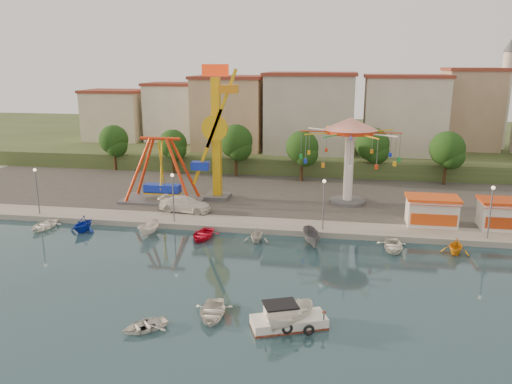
% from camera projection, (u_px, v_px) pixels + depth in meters
% --- Properties ---
extents(ground, '(200.00, 200.00, 0.00)m').
position_uv_depth(ground, '(216.00, 282.00, 40.52)').
color(ground, '#15303C').
rests_on(ground, ground).
extents(quay_deck, '(200.00, 100.00, 0.60)m').
position_uv_depth(quay_deck, '(293.00, 150.00, 99.57)').
color(quay_deck, '#9E998E').
rests_on(quay_deck, ground).
extents(asphalt_pad, '(90.00, 28.00, 0.01)m').
position_uv_depth(asphalt_pad, '(270.00, 187.00, 68.98)').
color(asphalt_pad, '#4C4944').
rests_on(asphalt_pad, quay_deck).
extents(hill_terrace, '(200.00, 60.00, 3.00)m').
position_uv_depth(hill_terrace, '(295.00, 141.00, 104.03)').
color(hill_terrace, '#384C26').
rests_on(hill_terrace, ground).
extents(pirate_ship_ride, '(10.00, 5.00, 8.00)m').
position_uv_depth(pirate_ship_ride, '(162.00, 171.00, 61.08)').
color(pirate_ship_ride, '#59595E').
rests_on(pirate_ship_ride, quay_deck).
extents(kamikaze_tower, '(4.54, 3.10, 16.50)m').
position_uv_depth(kamikaze_tower, '(218.00, 136.00, 60.91)').
color(kamikaze_tower, '#59595E').
rests_on(kamikaze_tower, quay_deck).
extents(wave_swinger, '(11.60, 11.60, 10.40)m').
position_uv_depth(wave_swinger, '(350.00, 141.00, 59.28)').
color(wave_swinger, '#59595E').
rests_on(wave_swinger, quay_deck).
extents(booth_left, '(5.40, 3.78, 3.08)m').
position_uv_depth(booth_left, '(432.00, 211.00, 52.51)').
color(booth_left, white).
rests_on(booth_left, quay_deck).
extents(booth_mid, '(5.40, 3.78, 3.08)m').
position_uv_depth(booth_mid, '(506.00, 214.00, 51.30)').
color(booth_mid, white).
rests_on(booth_mid, quay_deck).
extents(lamp_post_0, '(0.14, 0.14, 5.00)m').
position_uv_depth(lamp_post_0, '(37.00, 192.00, 56.11)').
color(lamp_post_0, '#59595E').
rests_on(lamp_post_0, quay_deck).
extents(lamp_post_1, '(0.14, 0.14, 5.00)m').
position_uv_depth(lamp_post_1, '(173.00, 199.00, 53.46)').
color(lamp_post_1, '#59595E').
rests_on(lamp_post_1, quay_deck).
extents(lamp_post_2, '(0.14, 0.14, 5.00)m').
position_uv_depth(lamp_post_2, '(323.00, 206.00, 50.81)').
color(lamp_post_2, '#59595E').
rests_on(lamp_post_2, quay_deck).
extents(lamp_post_3, '(0.14, 0.14, 5.00)m').
position_uv_depth(lamp_post_3, '(490.00, 214.00, 48.16)').
color(lamp_post_3, '#59595E').
rests_on(lamp_post_3, quay_deck).
extents(tree_0, '(4.60, 4.60, 7.19)m').
position_uv_depth(tree_0, '(114.00, 140.00, 78.71)').
color(tree_0, '#382314').
rests_on(tree_0, quay_deck).
extents(tree_1, '(4.35, 4.35, 6.80)m').
position_uv_depth(tree_1, '(173.00, 144.00, 76.42)').
color(tree_1, '#382314').
rests_on(tree_1, quay_deck).
extents(tree_2, '(5.02, 5.02, 7.85)m').
position_uv_depth(tree_2, '(236.00, 141.00, 74.17)').
color(tree_2, '#382314').
rests_on(tree_2, quay_deck).
extents(tree_3, '(4.68, 4.68, 7.32)m').
position_uv_depth(tree_3, '(302.00, 147.00, 71.23)').
color(tree_3, '#382314').
rests_on(tree_3, quay_deck).
extents(tree_4, '(4.86, 4.86, 7.60)m').
position_uv_depth(tree_4, '(373.00, 144.00, 72.38)').
color(tree_4, '#382314').
rests_on(tree_4, quay_deck).
extents(tree_5, '(4.83, 4.83, 7.54)m').
position_uv_depth(tree_5, '(447.00, 149.00, 69.00)').
color(tree_5, '#382314').
rests_on(tree_5, quay_deck).
extents(building_0, '(9.26, 9.53, 11.87)m').
position_uv_depth(building_0, '(96.00, 111.00, 87.73)').
color(building_0, beige).
rests_on(building_0, hill_terrace).
extents(building_1, '(12.33, 9.01, 8.63)m').
position_uv_depth(building_1, '(172.00, 119.00, 91.21)').
color(building_1, silver).
rests_on(building_1, hill_terrace).
extents(building_2, '(11.95, 9.28, 11.23)m').
position_uv_depth(building_2, '(243.00, 112.00, 89.26)').
color(building_2, tan).
rests_on(building_2, hill_terrace).
extents(building_3, '(12.59, 10.50, 9.20)m').
position_uv_depth(building_3, '(319.00, 122.00, 84.22)').
color(building_3, beige).
rests_on(building_3, hill_terrace).
extents(building_4, '(10.75, 9.23, 9.24)m').
position_uv_depth(building_4, '(399.00, 121.00, 85.23)').
color(building_4, beige).
rests_on(building_4, hill_terrace).
extents(building_5, '(12.77, 10.96, 11.21)m').
position_uv_depth(building_5, '(485.00, 118.00, 80.99)').
color(building_5, tan).
rests_on(building_5, hill_terrace).
extents(minaret, '(2.80, 2.80, 18.00)m').
position_uv_depth(minaret, '(505.00, 92.00, 82.90)').
color(minaret, silver).
rests_on(minaret, hill_terrace).
extents(cabin_motorboat, '(5.37, 3.66, 1.77)m').
position_uv_depth(cabin_motorboat, '(287.00, 321.00, 33.48)').
color(cabin_motorboat, white).
rests_on(cabin_motorboat, ground).
extents(rowboat_a, '(3.19, 4.13, 0.79)m').
position_uv_depth(rowboat_a, '(212.00, 312.00, 34.82)').
color(rowboat_a, silver).
rests_on(rowboat_a, ground).
extents(rowboat_b, '(3.74, 3.67, 0.63)m').
position_uv_depth(rowboat_b, '(145.00, 325.00, 33.16)').
color(rowboat_b, white).
rests_on(rowboat_b, ground).
extents(skiff, '(3.79, 4.28, 1.62)m').
position_uv_depth(skiff, '(290.00, 318.00, 33.19)').
color(skiff, silver).
rests_on(skiff, ground).
extents(van, '(6.14, 2.87, 1.73)m').
position_uv_depth(van, '(185.00, 204.00, 57.41)').
color(van, white).
rests_on(van, quay_deck).
extents(moored_boat_0, '(2.92, 3.95, 0.79)m').
position_uv_depth(moored_boat_0, '(43.00, 225.00, 53.34)').
color(moored_boat_0, white).
rests_on(moored_boat_0, ground).
extents(moored_boat_1, '(3.10, 3.49, 1.69)m').
position_uv_depth(moored_boat_1, '(83.00, 224.00, 52.46)').
color(moored_boat_1, '#1430B1').
rests_on(moored_boat_1, ground).
extents(moored_boat_2, '(1.75, 3.76, 1.41)m').
position_uv_depth(moored_boat_2, '(149.00, 229.00, 51.28)').
color(moored_boat_2, silver).
rests_on(moored_boat_2, ground).
extents(moored_boat_3, '(3.15, 4.16, 0.81)m').
position_uv_depth(moored_boat_3, '(202.00, 235.00, 50.41)').
color(moored_boat_3, red).
rests_on(moored_boat_3, ground).
extents(moored_boat_4, '(2.46, 2.85, 1.50)m').
position_uv_depth(moored_boat_4, '(257.00, 235.00, 49.41)').
color(moored_boat_4, beige).
rests_on(moored_boat_4, ground).
extents(moored_boat_5, '(2.52, 4.29, 1.56)m').
position_uv_depth(moored_boat_5, '(312.00, 237.00, 48.49)').
color(moored_boat_5, slate).
rests_on(moored_boat_5, ground).
extents(moored_boat_6, '(2.84, 3.96, 0.82)m').
position_uv_depth(moored_boat_6, '(393.00, 246.00, 47.32)').
color(moored_boat_6, silver).
rests_on(moored_boat_6, ground).
extents(moored_boat_7, '(3.22, 3.49, 1.54)m').
position_uv_depth(moored_boat_7, '(456.00, 246.00, 46.29)').
color(moored_boat_7, orange).
rests_on(moored_boat_7, ground).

